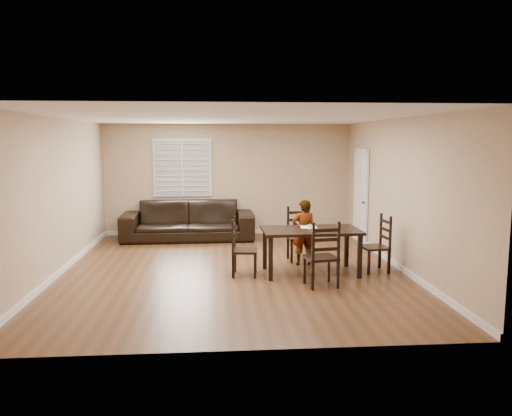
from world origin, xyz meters
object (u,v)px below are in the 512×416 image
Objects in this scene: child at (304,232)px; sofa at (188,221)px; chair_far at (324,258)px; chair_near at (299,235)px; chair_left at (238,249)px; dining_table at (311,234)px; donut at (310,226)px; chair_right at (381,246)px.

child is 3.46m from sofa.
chair_far reaches higher than sofa.
child is (0.02, -0.46, 0.14)m from chair_near.
chair_near reaches higher than sofa.
chair_far is at bearing -117.53° from chair_left.
dining_table is at bearing -83.06° from chair_left.
child is 0.46m from donut.
chair_far is 1.54m from chair_right.
dining_table is 3.95m from sofa.
dining_table is 0.92m from chair_far.
chair_far is 1.57m from chair_left.
chair_left is 2.54m from chair_right.
child is at bearing -57.42° from chair_left.
chair_near is (-0.03, 1.07, -0.23)m from dining_table.
chair_far reaches higher than chair_right.
chair_left is (-1.31, 0.87, -0.03)m from chair_far.
chair_near reaches higher than chair_left.
child reaches higher than dining_table.
chair_near is at bearing 93.15° from donut.
chair_near is at bearing 90.11° from dining_table.
chair_right is at bearing -6.55° from donut.
chair_near reaches higher than chair_right.
chair_near is 1.96m from chair_far.
dining_table is 1.29m from chair_right.
dining_table is at bearing -96.15° from chair_far.
chair_far is 1.13m from donut.
dining_table is at bearing -55.24° from sofa.
sofa is (-2.34, 4.10, -0.04)m from chair_far.
chair_left is 3.39m from sofa.
chair_near reaches higher than donut.
child reaches higher than chair_right.
chair_left is 0.82× the size of child.
chair_far reaches higher than chair_near.
dining_table is 1.09m from chair_near.
dining_table is at bearing -94.69° from donut.
child is at bearing 94.51° from donut.
child is (-0.02, 0.61, -0.08)m from dining_table.
chair_near is 0.97× the size of chair_far.
donut is (0.05, -0.88, 0.34)m from chair_near.
chair_near is at bearing -90.28° from child.
child is at bearing -49.63° from sofa.
child is at bearing 90.00° from dining_table.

